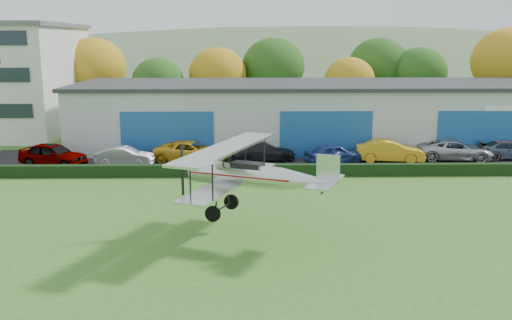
{
  "coord_description": "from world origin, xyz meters",
  "views": [
    {
      "loc": [
        -1.15,
        -20.16,
        8.87
      ],
      "look_at": [
        -0.56,
        9.16,
        2.6
      ],
      "focal_mm": 39.62,
      "sensor_mm": 36.0,
      "label": 1
    }
  ],
  "objects_px": {
    "hangar": "(316,113)",
    "car_6": "(456,150)",
    "car_1": "(125,156)",
    "car_7": "(510,150)",
    "biplane": "(249,174)",
    "car_0": "(53,155)",
    "car_3": "(263,151)",
    "car_4": "(334,154)",
    "car_2": "(191,152)",
    "car_5": "(390,151)"
  },
  "relations": [
    {
      "from": "hangar",
      "to": "car_6",
      "type": "xyz_separation_m",
      "value": [
        9.58,
        -7.14,
        -1.85
      ]
    },
    {
      "from": "car_1",
      "to": "car_7",
      "type": "distance_m",
      "value": 28.62
    },
    {
      "from": "car_7",
      "to": "biplane",
      "type": "distance_m",
      "value": 26.37
    },
    {
      "from": "car_0",
      "to": "biplane",
      "type": "distance_m",
      "value": 20.78
    },
    {
      "from": "car_3",
      "to": "car_4",
      "type": "bearing_deg",
      "value": -107.94
    },
    {
      "from": "car_1",
      "to": "car_4",
      "type": "bearing_deg",
      "value": -83.74
    },
    {
      "from": "car_1",
      "to": "hangar",
      "type": "bearing_deg",
      "value": -54.71
    },
    {
      "from": "car_6",
      "to": "car_7",
      "type": "distance_m",
      "value": 4.28
    },
    {
      "from": "car_3",
      "to": "biplane",
      "type": "distance_m",
      "value": 17.21
    },
    {
      "from": "car_4",
      "to": "biplane",
      "type": "distance_m",
      "value": 17.15
    },
    {
      "from": "car_7",
      "to": "car_1",
      "type": "bearing_deg",
      "value": 99.38
    },
    {
      "from": "car_4",
      "to": "car_7",
      "type": "height_order",
      "value": "car_4"
    },
    {
      "from": "hangar",
      "to": "car_2",
      "type": "height_order",
      "value": "hangar"
    },
    {
      "from": "car_3",
      "to": "car_7",
      "type": "xyz_separation_m",
      "value": [
        18.65,
        0.21,
        -0.02
      ]
    },
    {
      "from": "car_5",
      "to": "car_1",
      "type": "bearing_deg",
      "value": 100.08
    },
    {
      "from": "biplane",
      "to": "car_1",
      "type": "bearing_deg",
      "value": 142.24
    },
    {
      "from": "car_6",
      "to": "car_2",
      "type": "bearing_deg",
      "value": 98.13
    },
    {
      "from": "car_1",
      "to": "car_5",
      "type": "relative_size",
      "value": 0.84
    },
    {
      "from": "hangar",
      "to": "car_4",
      "type": "bearing_deg",
      "value": -88.02
    },
    {
      "from": "biplane",
      "to": "car_4",
      "type": "bearing_deg",
      "value": 91.16
    },
    {
      "from": "car_0",
      "to": "car_6",
      "type": "relative_size",
      "value": 0.9
    },
    {
      "from": "hangar",
      "to": "biplane",
      "type": "distance_m",
      "value": 24.78
    },
    {
      "from": "car_3",
      "to": "car_6",
      "type": "xyz_separation_m",
      "value": [
        14.38,
        -0.09,
        0.06
      ]
    },
    {
      "from": "car_3",
      "to": "hangar",
      "type": "bearing_deg",
      "value": -38.84
    },
    {
      "from": "hangar",
      "to": "car_1",
      "type": "bearing_deg",
      "value": -149.83
    },
    {
      "from": "hangar",
      "to": "car_1",
      "type": "height_order",
      "value": "hangar"
    },
    {
      "from": "car_5",
      "to": "car_2",
      "type": "bearing_deg",
      "value": 96.05
    },
    {
      "from": "car_7",
      "to": "biplane",
      "type": "relative_size",
      "value": 0.56
    },
    {
      "from": "car_7",
      "to": "hangar",
      "type": "bearing_deg",
      "value": 69.66
    },
    {
      "from": "car_6",
      "to": "car_7",
      "type": "relative_size",
      "value": 1.17
    },
    {
      "from": "car_3",
      "to": "car_2",
      "type": "bearing_deg",
      "value": 88.51
    },
    {
      "from": "car_0",
      "to": "car_3",
      "type": "distance_m",
      "value": 15.05
    },
    {
      "from": "car_0",
      "to": "car_2",
      "type": "xyz_separation_m",
      "value": [
        9.66,
        1.33,
        -0.09
      ]
    },
    {
      "from": "car_0",
      "to": "car_4",
      "type": "xyz_separation_m",
      "value": [
        20.05,
        0.4,
        -0.1
      ]
    },
    {
      "from": "hangar",
      "to": "car_0",
      "type": "bearing_deg",
      "value": -156.34
    },
    {
      "from": "biplane",
      "to": "car_0",
      "type": "bearing_deg",
      "value": 154.66
    },
    {
      "from": "car_3",
      "to": "car_7",
      "type": "distance_m",
      "value": 18.65
    },
    {
      "from": "hangar",
      "to": "car_6",
      "type": "bearing_deg",
      "value": -36.71
    },
    {
      "from": "hangar",
      "to": "biplane",
      "type": "xyz_separation_m",
      "value": [
        -5.98,
        -24.05,
        0.45
      ]
    },
    {
      "from": "car_7",
      "to": "car_6",
      "type": "bearing_deg",
      "value": 100.03
    },
    {
      "from": "car_5",
      "to": "car_7",
      "type": "bearing_deg",
      "value": -76.92
    },
    {
      "from": "car_0",
      "to": "car_1",
      "type": "bearing_deg",
      "value": -70.2
    },
    {
      "from": "car_4",
      "to": "car_1",
      "type": "bearing_deg",
      "value": 69.39
    },
    {
      "from": "car_2",
      "to": "car_7",
      "type": "height_order",
      "value": "car_2"
    },
    {
      "from": "hangar",
      "to": "car_2",
      "type": "distance_m",
      "value": 12.62
    },
    {
      "from": "hangar",
      "to": "car_5",
      "type": "relative_size",
      "value": 8.31
    },
    {
      "from": "hangar",
      "to": "biplane",
      "type": "bearing_deg",
      "value": -103.97
    },
    {
      "from": "car_0",
      "to": "car_2",
      "type": "relative_size",
      "value": 0.91
    },
    {
      "from": "car_5",
      "to": "biplane",
      "type": "bearing_deg",
      "value": 154.88
    },
    {
      "from": "car_4",
      "to": "car_5",
      "type": "relative_size",
      "value": 0.88
    }
  ]
}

